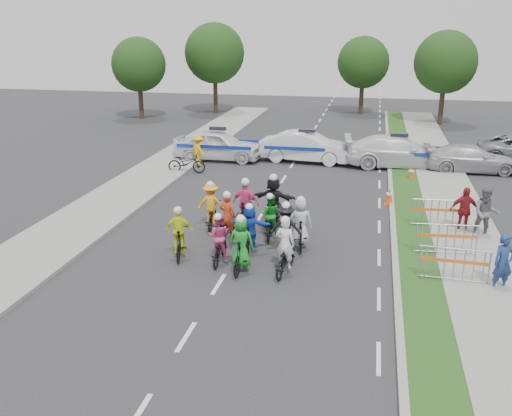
% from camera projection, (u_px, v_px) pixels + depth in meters
% --- Properties ---
extents(ground, '(90.00, 90.00, 0.00)m').
position_uv_depth(ground, '(219.00, 284.00, 16.67)').
color(ground, '#28282B').
rests_on(ground, ground).
extents(curb_right, '(0.20, 60.00, 0.12)m').
position_uv_depth(curb_right, '(394.00, 235.00, 20.32)').
color(curb_right, gray).
rests_on(curb_right, ground).
extents(grass_strip, '(1.20, 60.00, 0.11)m').
position_uv_depth(grass_strip, '(414.00, 237.00, 20.19)').
color(grass_strip, '#224D18').
rests_on(grass_strip, ground).
extents(sidewalk_right, '(2.40, 60.00, 0.13)m').
position_uv_depth(sidewalk_right, '(467.00, 241.00, 19.84)').
color(sidewalk_right, gray).
rests_on(sidewalk_right, ground).
extents(sidewalk_left, '(3.00, 60.00, 0.13)m').
position_uv_depth(sidewalk_left, '(94.00, 214.00, 22.56)').
color(sidewalk_left, gray).
rests_on(sidewalk_left, ground).
extents(rider_0, '(0.86, 1.89, 1.86)m').
position_uv_depth(rider_0, '(285.00, 254.00, 17.26)').
color(rider_0, black).
rests_on(rider_0, ground).
extents(rider_1, '(0.79, 1.78, 1.85)m').
position_uv_depth(rider_1, '(241.00, 249.00, 17.36)').
color(rider_1, black).
rests_on(rider_1, ground).
extents(rider_2, '(0.72, 1.67, 1.68)m').
position_uv_depth(rider_2, '(219.00, 244.00, 18.01)').
color(rider_2, black).
rests_on(rider_2, ground).
extents(rider_3, '(0.95, 1.74, 1.77)m').
position_uv_depth(rider_3, '(180.00, 238.00, 18.37)').
color(rider_3, black).
rests_on(rider_3, ground).
extents(rider_4, '(1.08, 1.88, 1.87)m').
position_uv_depth(rider_4, '(286.00, 235.00, 18.52)').
color(rider_4, black).
rests_on(rider_4, ground).
extents(rider_5, '(1.37, 1.64, 1.72)m').
position_uv_depth(rider_5, '(250.00, 231.00, 18.82)').
color(rider_5, black).
rests_on(rider_5, ground).
extents(rider_6, '(0.99, 1.93, 1.88)m').
position_uv_depth(rider_6, '(228.00, 225.00, 19.69)').
color(rider_6, black).
rests_on(rider_6, ground).
extents(rider_7, '(0.85, 1.83, 1.86)m').
position_uv_depth(rider_7, '(300.00, 228.00, 19.14)').
color(rider_7, black).
rests_on(rider_7, ground).
extents(rider_8, '(0.73, 1.68, 1.69)m').
position_uv_depth(rider_8, '(270.00, 221.00, 20.06)').
color(rider_8, black).
rests_on(rider_8, ground).
extents(rider_9, '(1.06, 1.97, 2.00)m').
position_uv_depth(rider_9, '(246.00, 210.00, 20.81)').
color(rider_9, black).
rests_on(rider_9, ground).
extents(rider_10, '(1.09, 1.87, 1.83)m').
position_uv_depth(rider_10, '(211.00, 210.00, 21.02)').
color(rider_10, black).
rests_on(rider_10, ground).
extents(rider_11, '(1.68, 2.00, 2.05)m').
position_uv_depth(rider_11, '(273.00, 205.00, 21.17)').
color(rider_11, black).
rests_on(rider_11, ground).
extents(police_car_0, '(4.90, 1.99, 1.67)m').
position_uv_depth(police_car_0, '(218.00, 145.00, 31.57)').
color(police_car_0, white).
rests_on(police_car_0, ground).
extents(police_car_1, '(5.12, 2.19, 1.64)m').
position_uv_depth(police_car_1, '(306.00, 147.00, 31.12)').
color(police_car_1, white).
rests_on(police_car_1, ground).
extents(police_car_2, '(5.83, 2.81, 1.64)m').
position_uv_depth(police_car_2, '(398.00, 152.00, 30.00)').
color(police_car_2, white).
rests_on(police_car_2, ground).
extents(civilian_sedan, '(4.77, 2.12, 1.36)m').
position_uv_depth(civilian_sedan, '(471.00, 159.00, 29.05)').
color(civilian_sedan, '#B2B1B6').
rests_on(civilian_sedan, ground).
extents(spectator_0, '(0.73, 0.61, 1.71)m').
position_uv_depth(spectator_0, '(503.00, 263.00, 16.00)').
color(spectator_0, navy).
rests_on(spectator_0, ground).
extents(spectator_1, '(0.97, 0.79, 1.89)m').
position_uv_depth(spectator_1, '(486.00, 213.00, 19.92)').
color(spectator_1, slate).
rests_on(spectator_1, ground).
extents(spectator_2, '(1.05, 0.54, 1.72)m').
position_uv_depth(spectator_2, '(464.00, 210.00, 20.50)').
color(spectator_2, maroon).
rests_on(spectator_2, ground).
extents(marshal_hiviz, '(1.19, 1.13, 1.62)m').
position_uv_depth(marshal_hiviz, '(198.00, 150.00, 30.40)').
color(marshal_hiviz, yellow).
rests_on(marshal_hiviz, ground).
extents(barrier_0, '(2.03, 0.63, 1.12)m').
position_uv_depth(barrier_0, '(454.00, 266.00, 16.53)').
color(barrier_0, '#A5A8AD').
rests_on(barrier_0, ground).
extents(barrier_1, '(2.03, 0.66, 1.12)m').
position_uv_depth(barrier_1, '(446.00, 240.00, 18.49)').
color(barrier_1, '#A5A8AD').
rests_on(barrier_1, ground).
extents(barrier_2, '(2.03, 0.67, 1.12)m').
position_uv_depth(barrier_2, '(438.00, 214.00, 21.05)').
color(barrier_2, '#A5A8AD').
rests_on(barrier_2, ground).
extents(cone_0, '(0.40, 0.40, 0.70)m').
position_uv_depth(cone_0, '(389.00, 196.00, 23.91)').
color(cone_0, '#F24C0C').
rests_on(cone_0, ground).
extents(cone_1, '(0.40, 0.40, 0.70)m').
position_uv_depth(cone_1, '(411.00, 173.00, 27.59)').
color(cone_1, '#F24C0C').
rests_on(cone_1, ground).
extents(parked_bike, '(1.97, 0.82, 1.01)m').
position_uv_depth(parked_bike, '(187.00, 163.00, 28.91)').
color(parked_bike, black).
rests_on(parked_bike, ground).
extents(tree_0, '(4.20, 4.20, 6.30)m').
position_uv_depth(tree_0, '(139.00, 65.00, 44.14)').
color(tree_0, '#382619').
rests_on(tree_0, ground).
extents(tree_1, '(4.55, 4.55, 6.82)m').
position_uv_depth(tree_1, '(446.00, 62.00, 41.45)').
color(tree_1, '#382619').
rests_on(tree_1, ground).
extents(tree_3, '(4.90, 4.90, 7.35)m').
position_uv_depth(tree_3, '(215.00, 53.00, 46.68)').
color(tree_3, '#382619').
rests_on(tree_3, ground).
extents(tree_4, '(4.20, 4.20, 6.30)m').
position_uv_depth(tree_4, '(363.00, 63.00, 46.44)').
color(tree_4, '#382619').
rests_on(tree_4, ground).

